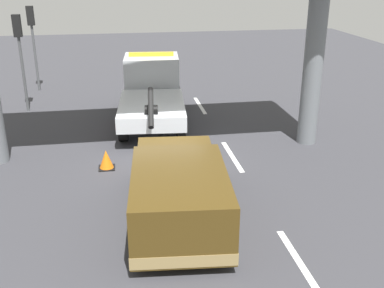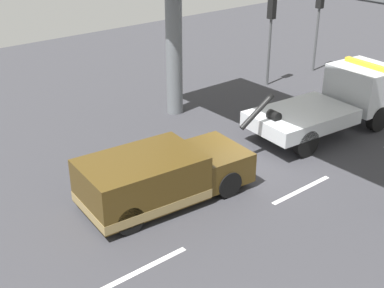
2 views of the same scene
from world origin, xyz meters
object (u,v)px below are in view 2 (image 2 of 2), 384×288
tow_truck_white (338,100)px  traffic_light_near (271,23)px  towed_van_green (159,178)px  traffic_light_far (319,12)px  traffic_cone_orange (208,140)px

tow_truck_white → traffic_light_near: bearing=71.0°
tow_truck_white → towed_van_green: bearing=179.5°
towed_van_green → traffic_light_near: size_ratio=1.31×
tow_truck_white → towed_van_green: size_ratio=1.37×
tow_truck_white → traffic_light_far: size_ratio=1.78×
tow_truck_white → traffic_light_near: (1.83, 5.31, 1.78)m
towed_van_green → tow_truck_white: bearing=-0.5°
tow_truck_white → traffic_light_near: size_ratio=1.80×
towed_van_green → traffic_light_near: (10.32, 5.24, 2.20)m
traffic_cone_orange → traffic_light_far: bearing=18.4°
tow_truck_white → towed_van_green: tow_truck_white is taller
tow_truck_white → traffic_light_near: traffic_light_near is taller
towed_van_green → traffic_light_far: (13.82, 5.24, 2.24)m
traffic_light_far → tow_truck_white: bearing=-135.1°
traffic_light_far → traffic_cone_orange: (-10.31, -3.43, -2.73)m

